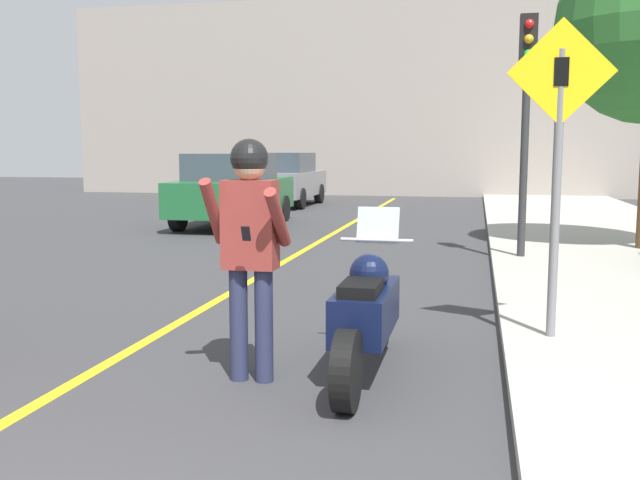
{
  "coord_description": "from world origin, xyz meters",
  "views": [
    {
      "loc": [
        2.34,
        -2.06,
        1.75
      ],
      "look_at": [
        1.11,
        3.55,
        1.03
      ],
      "focal_mm": 40.0,
      "sensor_mm": 36.0,
      "label": 1
    }
  ],
  "objects_px": {
    "person_biker": "(250,232)",
    "crossing_sign": "(558,148)",
    "traffic_light": "(527,90)",
    "parked_car_grey": "(285,179)",
    "motorcycle": "(366,313)",
    "parked_car_green": "(233,189)"
  },
  "relations": [
    {
      "from": "motorcycle",
      "to": "person_biker",
      "type": "relative_size",
      "value": 1.22
    },
    {
      "from": "crossing_sign",
      "to": "traffic_light",
      "type": "relative_size",
      "value": 0.75
    },
    {
      "from": "traffic_light",
      "to": "person_biker",
      "type": "bearing_deg",
      "value": -110.17
    },
    {
      "from": "parked_car_green",
      "to": "traffic_light",
      "type": "bearing_deg",
      "value": -34.47
    },
    {
      "from": "motorcycle",
      "to": "person_biker",
      "type": "distance_m",
      "value": 1.12
    },
    {
      "from": "parked_car_green",
      "to": "parked_car_grey",
      "type": "bearing_deg",
      "value": 94.09
    },
    {
      "from": "traffic_light",
      "to": "parked_car_grey",
      "type": "height_order",
      "value": "traffic_light"
    },
    {
      "from": "traffic_light",
      "to": "parked_car_grey",
      "type": "xyz_separation_m",
      "value": [
        -6.67,
        10.48,
        -1.81
      ]
    },
    {
      "from": "parked_car_green",
      "to": "parked_car_grey",
      "type": "height_order",
      "value": "same"
    },
    {
      "from": "motorcycle",
      "to": "person_biker",
      "type": "height_order",
      "value": "person_biker"
    },
    {
      "from": "motorcycle",
      "to": "traffic_light",
      "type": "relative_size",
      "value": 0.61
    },
    {
      "from": "person_biker",
      "to": "parked_car_grey",
      "type": "bearing_deg",
      "value": 104.37
    },
    {
      "from": "traffic_light",
      "to": "parked_car_grey",
      "type": "bearing_deg",
      "value": 122.47
    },
    {
      "from": "crossing_sign",
      "to": "person_biker",
      "type": "bearing_deg",
      "value": -148.11
    },
    {
      "from": "person_biker",
      "to": "parked_car_grey",
      "type": "distance_m",
      "value": 17.43
    },
    {
      "from": "person_biker",
      "to": "crossing_sign",
      "type": "relative_size",
      "value": 0.67
    },
    {
      "from": "motorcycle",
      "to": "parked_car_green",
      "type": "relative_size",
      "value": 0.54
    },
    {
      "from": "motorcycle",
      "to": "parked_car_grey",
      "type": "relative_size",
      "value": 0.54
    },
    {
      "from": "crossing_sign",
      "to": "parked_car_grey",
      "type": "height_order",
      "value": "crossing_sign"
    },
    {
      "from": "traffic_light",
      "to": "crossing_sign",
      "type": "bearing_deg",
      "value": -90.31
    },
    {
      "from": "motorcycle",
      "to": "crossing_sign",
      "type": "distance_m",
      "value": 2.24
    },
    {
      "from": "crossing_sign",
      "to": "parked_car_grey",
      "type": "xyz_separation_m",
      "value": [
        -6.65,
        15.43,
        -0.91
      ]
    }
  ]
}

